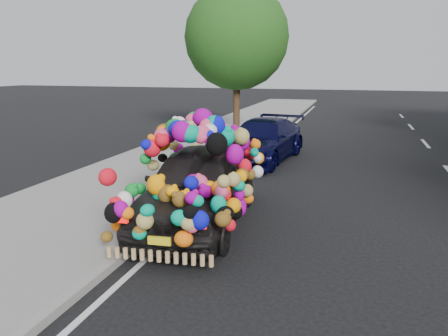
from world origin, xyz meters
name	(u,v)px	position (x,y,z in m)	size (l,w,h in m)	color
ground	(297,220)	(0.00, 0.00, 0.00)	(100.00, 100.00, 0.00)	black
sidewalk	(102,198)	(-4.30, 0.00, 0.06)	(4.00, 60.00, 0.12)	gray
kerb	(184,206)	(-2.35, 0.00, 0.07)	(0.15, 60.00, 0.13)	gray
tree_near_sidewalk	(237,37)	(-3.80, 9.50, 4.02)	(4.20, 4.20, 6.13)	#332114
plush_art_car	(198,167)	(-1.80, -0.64, 1.07)	(2.44, 4.59, 2.09)	black
navy_sedan	(262,140)	(-1.80, 5.18, 0.64)	(1.81, 4.44, 1.29)	black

